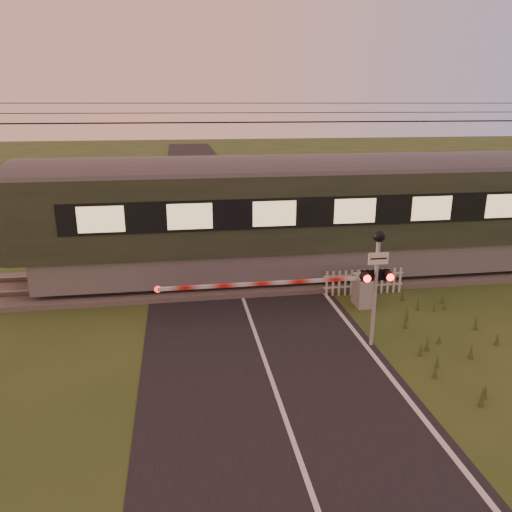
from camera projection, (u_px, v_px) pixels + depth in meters
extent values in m
plane|color=#28461B|center=(270.00, 375.00, 11.69)|extent=(160.00, 160.00, 0.00)
cube|color=black|center=(270.00, 375.00, 11.68)|extent=(6.00, 140.00, 0.02)
cube|color=#47423D|center=(237.00, 280.00, 17.81)|extent=(140.00, 3.40, 0.24)
cube|color=slate|center=(239.00, 281.00, 17.07)|extent=(140.00, 0.08, 0.14)
cube|color=slate|center=(234.00, 268.00, 18.43)|extent=(140.00, 0.08, 0.14)
cube|color=#2D2116|center=(237.00, 276.00, 17.77)|extent=(0.24, 2.20, 0.06)
cylinder|color=black|center=(236.00, 123.00, 15.93)|extent=(120.00, 0.02, 0.02)
cylinder|color=black|center=(234.00, 122.00, 16.49)|extent=(120.00, 0.02, 0.02)
cylinder|color=black|center=(235.00, 103.00, 16.03)|extent=(120.00, 0.02, 0.02)
cylinder|color=black|center=(235.00, 113.00, 16.12)|extent=(120.00, 0.02, 0.02)
cube|color=slate|center=(337.00, 254.00, 18.13)|extent=(20.65, 2.73, 1.02)
cube|color=#213020|center=(340.00, 206.00, 17.60)|extent=(21.51, 2.97, 2.56)
cylinder|color=#4C4C4F|center=(342.00, 169.00, 17.22)|extent=(21.51, 1.04, 1.04)
cube|color=#FFD893|center=(355.00, 211.00, 16.12)|extent=(18.50, 0.04, 0.80)
cube|color=gray|center=(363.00, 291.00, 15.59)|extent=(0.49, 0.76, 0.98)
cylinder|color=gray|center=(359.00, 291.00, 15.57)|extent=(0.11, 0.11, 0.98)
cube|color=gray|center=(379.00, 277.00, 15.54)|extent=(0.80, 0.14, 0.14)
cube|color=red|center=(262.00, 284.00, 14.99)|extent=(6.16, 0.10, 0.10)
cylinder|color=red|center=(158.00, 289.00, 14.53)|extent=(0.20, 0.04, 0.20)
cylinder|color=gray|center=(375.00, 295.00, 12.71)|extent=(0.10, 0.10, 2.84)
cube|color=white|center=(378.00, 259.00, 12.36)|extent=(0.52, 0.03, 0.30)
sphere|color=black|center=(379.00, 236.00, 12.25)|extent=(0.30, 0.30, 0.30)
cube|color=black|center=(376.00, 276.00, 12.56)|extent=(0.71, 0.06, 0.06)
cylinder|color=#FF140C|center=(367.00, 279.00, 12.34)|extent=(0.19, 0.02, 0.19)
cylinder|color=#FF140C|center=(390.00, 277.00, 12.43)|extent=(0.19, 0.02, 0.19)
cube|color=black|center=(375.00, 275.00, 12.60)|extent=(0.76, 0.02, 0.30)
cube|color=silver|center=(363.00, 286.00, 16.57)|extent=(2.75, 0.04, 0.06)
cube|color=silver|center=(364.00, 275.00, 16.46)|extent=(2.75, 0.04, 0.06)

